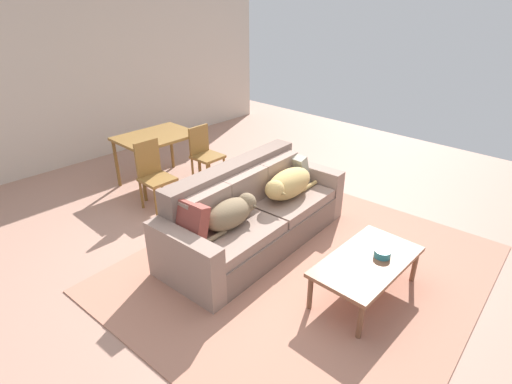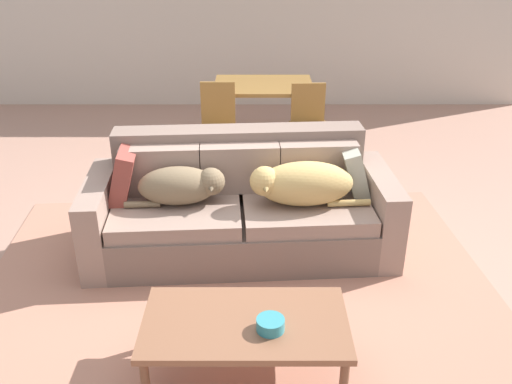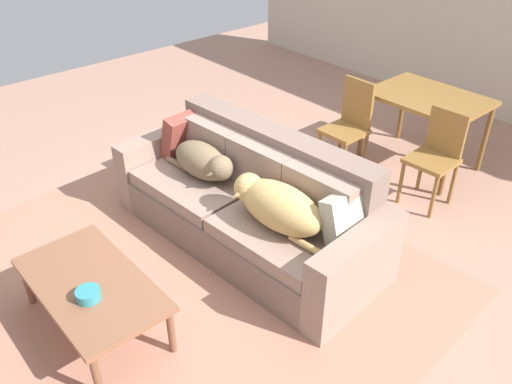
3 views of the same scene
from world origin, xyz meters
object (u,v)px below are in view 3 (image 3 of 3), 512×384
object	(u,v)px
dog_on_left_cushion	(205,162)
dog_on_right_cushion	(277,205)
throw_pillow_by_left_arm	(184,135)
coffee_table	(91,287)
couch	(251,204)
dining_table	(428,104)
dining_chair_near_left	(350,122)
throw_pillow_by_right_arm	(347,218)
bowl_on_coffee_table	(88,295)
dining_chair_near_right	(436,153)

from	to	relation	value
dog_on_left_cushion	dog_on_right_cushion	xyz separation A→B (m)	(0.90, -0.01, 0.02)
dog_on_right_cushion	throw_pillow_by_left_arm	bearing A→B (deg)	170.43
dog_on_left_cushion	coffee_table	xyz separation A→B (m)	(0.50, -1.33, -0.25)
couch	coffee_table	distance (m)	1.47
dog_on_left_cushion	throw_pillow_by_left_arm	world-z (taller)	throw_pillow_by_left_arm
dog_on_left_cushion	dining_table	distance (m)	2.41
dog_on_left_cushion	throw_pillow_by_left_arm	size ratio (longest dim) A/B	1.84
couch	dog_on_left_cushion	bearing A→B (deg)	-166.89
dog_on_left_cushion	dining_chair_near_left	distance (m)	1.72
dining_table	dining_chair_near_left	xyz separation A→B (m)	(-0.48, -0.61, -0.18)
dining_chair_near_left	dog_on_right_cushion	bearing A→B (deg)	-67.13
throw_pillow_by_right_arm	throw_pillow_by_left_arm	bearing A→B (deg)	-176.15
throw_pillow_by_left_arm	dining_table	world-z (taller)	throw_pillow_by_left_arm
coffee_table	throw_pillow_by_right_arm	bearing A→B (deg)	61.85
dog_on_left_cushion	bowl_on_coffee_table	distance (m)	1.55
couch	dining_table	distance (m)	2.22
dining_chair_near_left	couch	bearing A→B (deg)	-80.27
dog_on_left_cushion	dining_table	world-z (taller)	dining_table
dining_chair_near_left	dining_chair_near_right	world-z (taller)	dining_chair_near_left
dog_on_left_cushion	throw_pillow_by_right_arm	world-z (taller)	throw_pillow_by_right_arm
throw_pillow_by_left_arm	dining_chair_near_left	distance (m)	1.71
throw_pillow_by_left_arm	dining_chair_near_right	distance (m)	2.30
couch	bowl_on_coffee_table	distance (m)	1.56
dining_chair_near_right	couch	bearing A→B (deg)	-114.16
dog_on_right_cushion	throw_pillow_by_right_arm	xyz separation A→B (m)	(0.45, 0.26, -0.00)
couch	throw_pillow_by_left_arm	world-z (taller)	couch
bowl_on_coffee_table	throw_pillow_by_left_arm	bearing A→B (deg)	125.97
couch	throw_pillow_by_right_arm	bearing A→B (deg)	3.18
dining_table	dining_chair_near_left	bearing A→B (deg)	-128.23
couch	dining_chair_near_right	size ratio (longest dim) A/B	2.73
coffee_table	dining_table	distance (m)	3.67
coffee_table	dining_chair_near_right	size ratio (longest dim) A/B	1.29
dog_on_right_cushion	dog_on_left_cushion	bearing A→B (deg)	175.26
throw_pillow_by_left_arm	dining_chair_near_right	xyz separation A→B (m)	(1.59, 1.66, -0.15)
throw_pillow_by_left_arm	bowl_on_coffee_table	distance (m)	1.90
coffee_table	dining_chair_near_right	xyz separation A→B (m)	(0.62, 3.12, 0.14)
throw_pillow_by_left_arm	bowl_on_coffee_table	world-z (taller)	throw_pillow_by_left_arm
dining_table	dining_chair_near_right	xyz separation A→B (m)	(0.47, -0.53, -0.18)
couch	dog_on_left_cushion	distance (m)	0.53
dining_chair_near_left	throw_pillow_by_right_arm	bearing A→B (deg)	-51.35
dog_on_right_cushion	coffee_table	xyz separation A→B (m)	(-0.40, -1.32, -0.27)
dog_on_right_cushion	dining_table	distance (m)	2.35
dining_chair_near_left	dining_chair_near_right	size ratio (longest dim) A/B	1.04
bowl_on_coffee_table	dining_chair_near_left	xyz separation A→B (m)	(-0.48, 3.11, 0.06)
bowl_on_coffee_table	coffee_table	bearing A→B (deg)	151.97
throw_pillow_by_left_arm	coffee_table	bearing A→B (deg)	-56.31
dog_on_right_cushion	dining_table	bearing A→B (deg)	92.35
dog_on_left_cushion	throw_pillow_by_right_arm	distance (m)	1.36
dog_on_right_cushion	throw_pillow_by_left_arm	distance (m)	1.38
bowl_on_coffee_table	dining_chair_near_right	xyz separation A→B (m)	(0.48, 3.19, 0.06)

